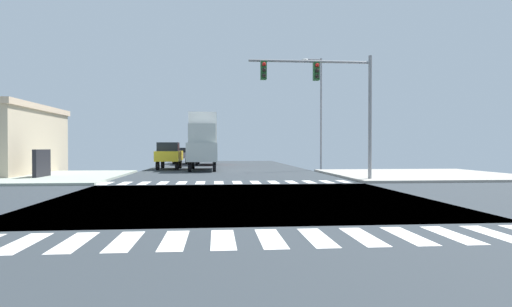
{
  "coord_description": "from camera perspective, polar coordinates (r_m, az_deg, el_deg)",
  "views": [
    {
      "loc": [
        -0.89,
        -16.3,
        1.92
      ],
      "look_at": [
        1.46,
        9.18,
        1.56
      ],
      "focal_mm": 30.32,
      "sensor_mm": 36.0,
      "label": 1
    }
  ],
  "objects": [
    {
      "name": "box_truck_nearside_1",
      "position": [
        36.88,
        -6.99,
        1.81
      ],
      "size": [
        2.4,
        7.2,
        4.85
      ],
      "rotation": [
        0.0,
        0.0,
        3.14
      ],
      "color": "black",
      "rests_on": "ground"
    },
    {
      "name": "crosswalk_far",
      "position": [
        23.68,
        -3.71,
        -3.83
      ],
      "size": [
        13.5,
        2.0,
        0.01
      ],
      "color": "white",
      "rests_on": "ground"
    },
    {
      "name": "sidewalk_corner_ne",
      "position": [
        31.57,
        20.86,
        -2.6
      ],
      "size": [
        12.0,
        12.0,
        0.14
      ],
      "color": "#A09B91",
      "rests_on": "ground"
    },
    {
      "name": "crosswalk_near",
      "position": [
        9.22,
        -1.21,
        -11.18
      ],
      "size": [
        13.5,
        2.0,
        0.01
      ],
      "color": "white",
      "rests_on": "ground"
    },
    {
      "name": "ground",
      "position": [
        16.44,
        -2.15,
        -5.99
      ],
      "size": [
        90.0,
        90.0,
        0.05
      ],
      "color": "#2D3439"
    },
    {
      "name": "street_lamp",
      "position": [
        37.29,
        8.26,
        6.4
      ],
      "size": [
        1.78,
        0.32,
        9.48
      ],
      "color": "gray",
      "rests_on": "ground"
    },
    {
      "name": "traffic_signal_mast",
      "position": [
        24.88,
        9.08,
        8.57
      ],
      "size": [
        7.04,
        0.55,
        7.14
      ],
      "color": "gray",
      "rests_on": "ground"
    },
    {
      "name": "sedan_queued_2",
      "position": [
        51.38,
        -9.85,
        -0.1
      ],
      "size": [
        1.8,
        4.3,
        1.88
      ],
      "rotation": [
        0.0,
        0.0,
        3.14
      ],
      "color": "black",
      "rests_on": "ground"
    },
    {
      "name": "box_truck_farside_2",
      "position": [
        48.54,
        -6.58,
        1.57
      ],
      "size": [
        2.4,
        7.2,
        4.85
      ],
      "rotation": [
        0.0,
        0.0,
        3.14
      ],
      "color": "black",
      "rests_on": "ground"
    },
    {
      "name": "pickup_leading_1",
      "position": [
        38.6,
        -11.38,
        -0.14
      ],
      "size": [
        2.0,
        5.1,
        2.35
      ],
      "rotation": [
        0.0,
        0.0,
        3.14
      ],
      "color": "black",
      "rests_on": "ground"
    },
    {
      "name": "sidewalk_corner_nw",
      "position": [
        30.84,
        -28.42,
        -2.73
      ],
      "size": [
        12.0,
        12.0,
        0.14
      ],
      "color": "#99A293",
      "rests_on": "ground"
    }
  ]
}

